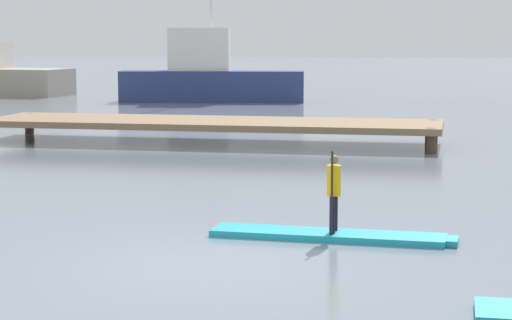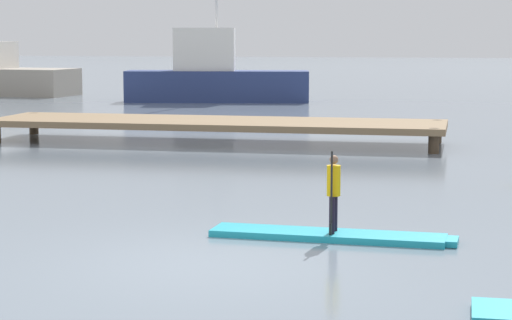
# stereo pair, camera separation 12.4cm
# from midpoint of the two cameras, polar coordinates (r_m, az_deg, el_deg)

# --- Properties ---
(ground_plane) EXTENTS (240.00, 240.00, 0.00)m
(ground_plane) POSITION_cam_midpoint_polar(r_m,az_deg,el_deg) (13.37, -2.98, -5.99)
(ground_plane) COLOR slate
(paddleboard_near) EXTENTS (3.73, 0.86, 0.10)m
(paddleboard_near) POSITION_cam_midpoint_polar(r_m,az_deg,el_deg) (15.00, 4.19, -4.35)
(paddleboard_near) COLOR #1E9EB2
(paddleboard_near) RESTS_ON ground
(paddler_child_solo) EXTENTS (0.21, 0.41, 1.25)m
(paddler_child_solo) POSITION_cam_midpoint_polar(r_m,az_deg,el_deg) (14.86, 4.26, -1.68)
(paddler_child_solo) COLOR black
(paddler_child_solo) RESTS_ON paddleboard_near
(motor_boat_small_navy) EXTENTS (8.51, 3.35, 8.26)m
(motor_boat_small_navy) POSITION_cam_midpoint_polar(r_m,az_deg,el_deg) (45.22, -2.81, 4.81)
(motor_boat_small_navy) COLOR navy
(motor_boat_small_navy) RESTS_ON ground
(floating_dock) EXTENTS (12.85, 3.14, 0.65)m
(floating_dock) POSITION_cam_midpoint_polar(r_m,az_deg,el_deg) (28.02, -2.66, 2.12)
(floating_dock) COLOR #846B4C
(floating_dock) RESTS_ON ground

